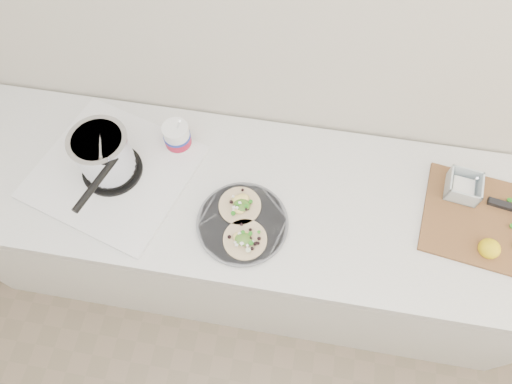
% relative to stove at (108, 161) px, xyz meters
% --- Properties ---
extents(counter, '(2.44, 0.66, 0.90)m').
position_rel_stove_xyz_m(counter, '(0.49, 0.01, -0.53)').
color(counter, silver).
rests_on(counter, ground).
extents(stove, '(0.64, 0.62, 0.25)m').
position_rel_stove_xyz_m(stove, '(0.00, 0.00, 0.00)').
color(stove, silver).
rests_on(stove, counter).
extents(taco_plate, '(0.32, 0.32, 0.04)m').
position_rel_stove_xyz_m(taco_plate, '(0.50, -0.12, -0.07)').
color(taco_plate, '#5C5E63').
rests_on(taco_plate, counter).
extents(tub, '(0.10, 0.10, 0.22)m').
position_rel_stove_xyz_m(tub, '(0.21, 0.15, -0.02)').
color(tub, white).
rests_on(tub, counter).
extents(cutboard, '(0.55, 0.42, 0.08)m').
position_rel_stove_xyz_m(cutboard, '(1.36, 0.04, -0.07)').
color(cutboard, brown).
rests_on(cutboard, counter).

